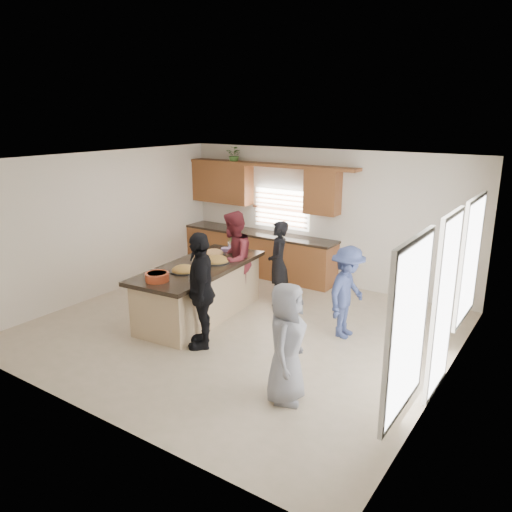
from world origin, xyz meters
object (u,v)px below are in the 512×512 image
Objects in this scene: island at (200,292)px; woman_left_back at (278,263)px; salad_bowl at (157,276)px; woman_left_front at (201,290)px; woman_right_back at (347,292)px; woman_left_mid at (233,260)px; woman_right_front at (287,343)px.

island is 1.56m from woman_left_back.
woman_left_front is at bearing 11.16° from salad_bowl.
woman_left_front reaches higher than woman_left_back.
woman_right_back is (2.47, 0.68, 0.30)m from island.
woman_right_back is at bearing 68.29° from woman_left_mid.
island is 7.50× the size of salad_bowl.
woman_left_mid is (0.18, 0.76, 0.44)m from island.
woman_left_front is (0.58, -1.62, 0.01)m from woman_left_mid.
woman_left_front reaches higher than salad_bowl.
woman_left_front reaches higher than island.
woman_right_back is (2.29, -0.07, -0.14)m from woman_left_mid.
woman_left_mid is 0.99× the size of woman_left_front.
island is at bearing 89.98° from salad_bowl.
woman_right_front is (2.62, -1.46, 0.32)m from island.
salad_bowl is 2.67m from woman_right_front.
salad_bowl is 1.78m from woman_left_mid.
woman_left_back is at bearing 70.23° from salad_bowl.
woman_right_front reaches higher than island.
woman_right_back is at bearing 93.60° from woman_left_front.
island is at bearing 106.98° from woman_right_back.
woman_right_front is (2.44, -2.22, -0.12)m from woman_left_mid.
salad_bowl is at bearing 64.43° from woman_right_front.
salad_bowl is at bearing -95.08° from island.
salad_bowl is (-0.00, -1.01, 0.57)m from island.
woman_right_back reaches higher than salad_bowl.
woman_right_front is at bearing -34.19° from island.
woman_left_mid is 1.19× the size of woman_right_back.
island is at bearing -33.15° from woman_left_mid.
woman_left_mid reaches higher than salad_bowl.
woman_left_back is 0.89× the size of woman_left_mid.
woman_left_front is 1.21× the size of woman_right_back.
woman_left_back reaches higher than island.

